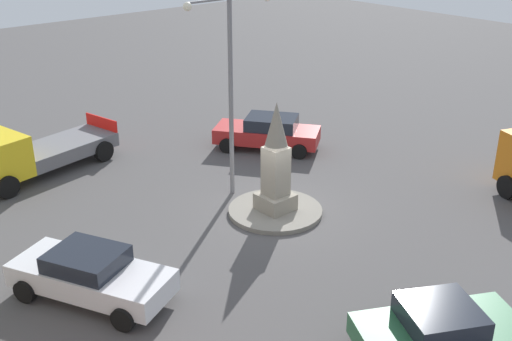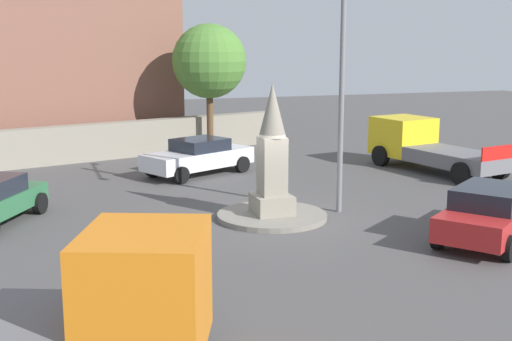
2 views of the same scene
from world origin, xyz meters
name	(u,v)px [view 1 (image 1 of 2)]	position (x,y,z in m)	size (l,w,h in m)	color
ground_plane	(275,213)	(0.00, 0.00, 0.00)	(80.00, 80.00, 0.00)	#4F4C4C
traffic_island	(275,211)	(0.00, 0.00, 0.08)	(3.22, 3.22, 0.16)	gray
monument	(276,162)	(0.00, 0.00, 1.89)	(1.09, 1.09, 3.80)	gray
streetlamp	(230,71)	(0.11, -2.21, 4.54)	(3.57, 0.28, 7.49)	slate
car_red_parked_right	(268,132)	(-3.83, -4.67, 0.76)	(3.99, 4.56, 1.45)	#B22323
car_white_waiting	(91,274)	(7.06, 0.46, 0.73)	(3.48, 4.70, 1.40)	silver
car_green_far_side	(440,330)	(2.01, 7.85, 0.70)	(4.29, 3.42, 1.36)	#2D6B42
truck_yellow_near_island	(25,154)	(5.23, -8.44, 0.96)	(6.37, 3.32, 1.98)	yellow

